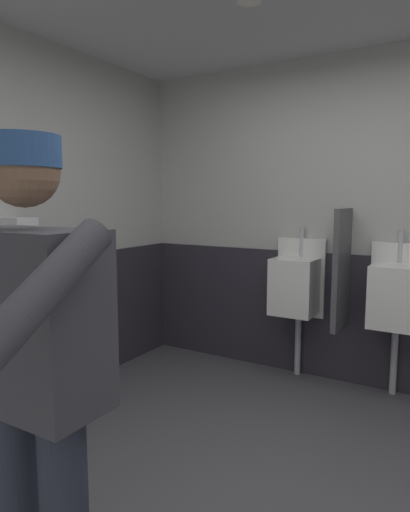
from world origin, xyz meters
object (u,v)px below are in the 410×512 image
(hand_dryer, at_px, (16,240))
(urinal_left, at_px, (296,285))
(urinal_middle, at_px, (396,295))
(person, at_px, (31,370))

(hand_dryer, bearing_deg, urinal_left, 49.78)
(urinal_left, bearing_deg, urinal_middle, 0.00)
(urinal_middle, distance_m, person, 2.68)
(urinal_left, xyz_separation_m, urinal_middle, (0.75, 0.00, 0.00))
(person, relative_size, hand_dryer, 5.85)
(hand_dryer, bearing_deg, urinal_middle, 37.13)
(urinal_left, height_order, hand_dryer, hand_dryer)
(urinal_middle, distance_m, hand_dryer, 2.65)
(urinal_left, height_order, urinal_middle, same)
(hand_dryer, bearing_deg, person, -35.42)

